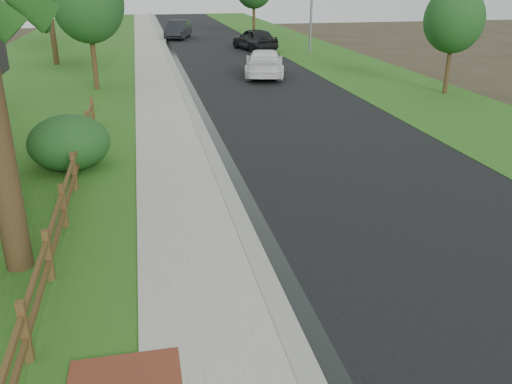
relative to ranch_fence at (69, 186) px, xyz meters
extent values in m
plane|color=#352D1D|center=(3.60, -6.40, -0.62)|extent=(120.00, 120.00, 0.00)
cube|color=black|center=(8.20, 28.60, -0.61)|extent=(8.00, 90.00, 0.02)
cube|color=gray|center=(4.00, 28.60, -0.56)|extent=(0.40, 90.00, 0.12)
cube|color=black|center=(4.35, 28.60, -0.60)|extent=(0.50, 90.00, 0.00)
cube|color=gray|center=(2.70, 28.60, -0.57)|extent=(2.20, 90.00, 0.10)
cube|color=#255418|center=(0.80, 28.60, -0.59)|extent=(1.60, 90.00, 0.06)
cube|color=#255418|center=(-4.40, 28.60, -0.60)|extent=(9.00, 90.00, 0.04)
cube|color=#255418|center=(15.10, 28.60, -0.60)|extent=(6.00, 90.00, 0.04)
cube|color=#452A17|center=(0.00, -6.00, -0.07)|extent=(0.12, 0.12, 1.10)
cube|color=#452A17|center=(0.00, -3.60, -0.07)|extent=(0.12, 0.12, 1.10)
cube|color=#452A17|center=(0.00, -1.20, -0.07)|extent=(0.12, 0.12, 1.10)
cube|color=#452A17|center=(0.00, 1.20, -0.07)|extent=(0.12, 0.12, 1.10)
cube|color=#452A17|center=(0.00, 3.60, -0.07)|extent=(0.12, 0.12, 1.10)
cube|color=#452A17|center=(0.00, 6.00, -0.07)|extent=(0.12, 0.12, 1.10)
cube|color=#452A17|center=(0.00, 8.40, -0.07)|extent=(0.12, 0.12, 1.10)
cube|color=#452A17|center=(0.00, -7.20, 0.23)|extent=(0.08, 2.35, 0.10)
cube|color=#452A17|center=(0.00, -4.80, -0.17)|extent=(0.08, 2.35, 0.10)
cube|color=#452A17|center=(0.00, -4.80, 0.23)|extent=(0.08, 2.35, 0.10)
cube|color=#452A17|center=(0.00, -2.40, -0.17)|extent=(0.08, 2.35, 0.10)
cube|color=#452A17|center=(0.00, -2.40, 0.23)|extent=(0.08, 2.35, 0.10)
cube|color=#452A17|center=(0.00, 0.00, -0.17)|extent=(0.08, 2.35, 0.10)
cube|color=#452A17|center=(0.00, 0.00, 0.23)|extent=(0.08, 2.35, 0.10)
cube|color=#452A17|center=(0.00, 2.40, -0.17)|extent=(0.08, 2.35, 0.10)
cube|color=#452A17|center=(0.00, 2.40, 0.23)|extent=(0.08, 2.35, 0.10)
cube|color=#452A17|center=(0.00, 4.80, -0.17)|extent=(0.08, 2.35, 0.10)
cube|color=#452A17|center=(0.00, 4.80, 0.23)|extent=(0.08, 2.35, 0.10)
cube|color=#452A17|center=(0.00, 7.20, -0.17)|extent=(0.08, 2.35, 0.10)
cube|color=#452A17|center=(0.00, 7.20, 0.23)|extent=(0.08, 2.35, 0.10)
imported|color=white|center=(8.93, 17.61, 0.17)|extent=(3.27, 5.64, 1.54)
imported|color=black|center=(10.80, 29.39, 0.24)|extent=(3.14, 5.27, 1.68)
imported|color=black|center=(5.60, 38.99, 0.21)|extent=(2.94, 5.18, 1.61)
ellipsoid|color=#1D4117|center=(-0.30, 3.16, 0.20)|extent=(2.54, 2.54, 1.64)
cylinder|color=#362816|center=(-0.30, 15.56, 1.22)|extent=(0.25, 0.25, 3.68)
ellipsoid|color=#1D4117|center=(-0.30, 15.56, 3.58)|extent=(3.44, 3.44, 3.78)
cylinder|color=#362816|center=(16.60, 11.02, 0.92)|extent=(0.21, 0.21, 3.08)
ellipsoid|color=#1D4117|center=(16.60, 11.02, 2.90)|extent=(2.81, 2.81, 3.09)
cylinder|color=#362816|center=(-3.40, 24.73, 1.98)|extent=(0.36, 0.36, 5.20)
cylinder|color=#362816|center=(12.60, 38.39, 1.35)|extent=(0.27, 0.27, 3.93)
camera|label=1|loc=(1.97, -13.18, 4.83)|focal=38.00mm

